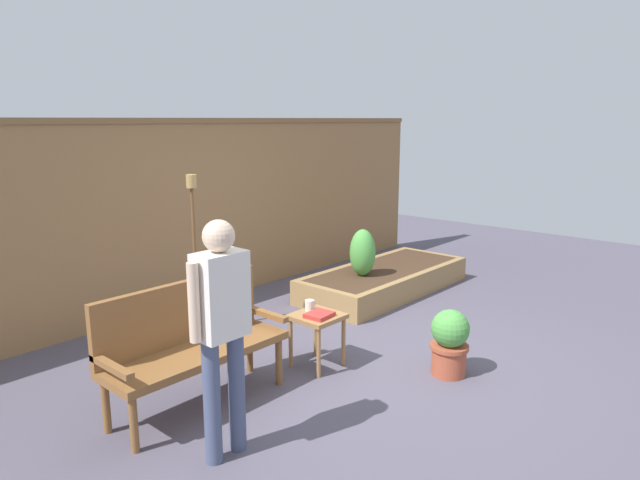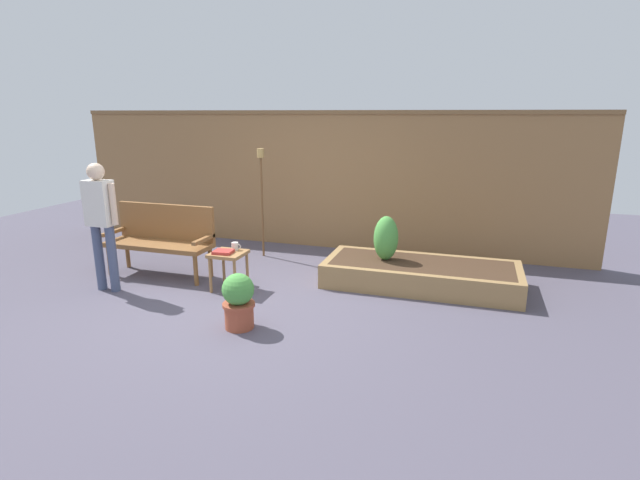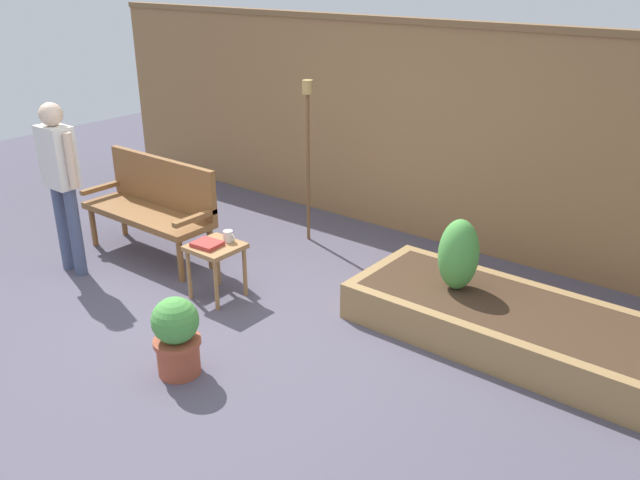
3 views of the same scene
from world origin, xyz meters
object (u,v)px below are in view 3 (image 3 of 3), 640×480
at_px(side_table, 216,254).
at_px(cup_on_table, 228,236).
at_px(potted_boxwood, 176,335).
at_px(person_by_bench, 60,174).
at_px(tiki_torch, 308,133).
at_px(book_on_table, 207,244).
at_px(garden_bench, 154,200).
at_px(shrub_near_bench, 458,255).

height_order(side_table, cup_on_table, cup_on_table).
bearing_deg(potted_boxwood, person_by_bench, 166.60).
xyz_separation_m(potted_boxwood, tiki_torch, (-0.82, 2.42, 0.82)).
bearing_deg(person_by_bench, book_on_table, 16.80).
bearing_deg(cup_on_table, book_on_table, -111.74).
xyz_separation_m(book_on_table, potted_boxwood, (0.65, -0.90, -0.20)).
height_order(garden_bench, side_table, garden_bench).
relative_size(potted_boxwood, tiki_torch, 0.36).
xyz_separation_m(book_on_table, shrub_near_bench, (1.81, 0.92, 0.09)).
relative_size(side_table, person_by_bench, 0.31).
relative_size(tiki_torch, person_by_bench, 1.04).
bearing_deg(potted_boxwood, tiki_torch, 108.76).
height_order(side_table, shrub_near_bench, shrub_near_bench).
distance_m(side_table, book_on_table, 0.12).
bearing_deg(tiki_torch, side_table, -82.16).
height_order(side_table, person_by_bench, person_by_bench).
bearing_deg(side_table, cup_on_table, 73.07).
xyz_separation_m(side_table, book_on_table, (-0.03, -0.06, 0.10)).
distance_m(potted_boxwood, person_by_bench, 2.18).
bearing_deg(cup_on_table, side_table, -106.93).
bearing_deg(tiki_torch, potted_boxwood, -71.24).
height_order(cup_on_table, tiki_torch, tiki_torch).
distance_m(garden_bench, cup_on_table, 1.18).
height_order(garden_bench, cup_on_table, garden_bench).
bearing_deg(shrub_near_bench, potted_boxwood, -122.44).
distance_m(cup_on_table, person_by_bench, 1.62).
relative_size(garden_bench, tiki_torch, 0.89).
relative_size(book_on_table, person_by_bench, 0.14).
relative_size(cup_on_table, shrub_near_bench, 0.21).
distance_m(side_table, cup_on_table, 0.18).
relative_size(cup_on_table, tiki_torch, 0.08).
bearing_deg(person_by_bench, garden_bench, 69.45).
height_order(shrub_near_bench, person_by_bench, person_by_bench).
distance_m(cup_on_table, potted_boxwood, 1.25).
bearing_deg(side_table, garden_bench, 166.20).
bearing_deg(cup_on_table, potted_boxwood, -61.52).
bearing_deg(side_table, tiki_torch, 97.84).
bearing_deg(cup_on_table, shrub_near_bench, 23.10).
height_order(garden_bench, potted_boxwood, garden_bench).
distance_m(garden_bench, person_by_bench, 0.89).
height_order(cup_on_table, person_by_bench, person_by_bench).
relative_size(shrub_near_bench, tiki_torch, 0.35).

